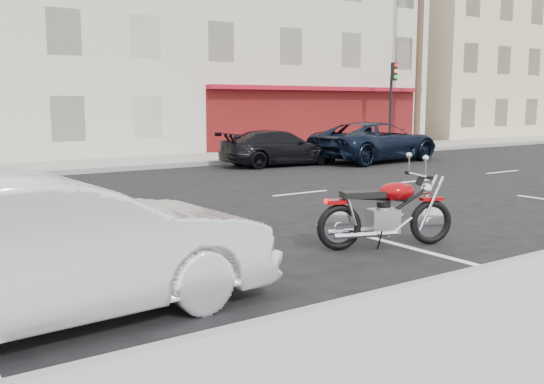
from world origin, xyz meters
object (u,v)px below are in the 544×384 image
at_px(traffic_light, 392,94).
at_px(car_far, 279,148).
at_px(suv_far, 375,142).
at_px(utility_pole, 420,47).
at_px(sedan_silver, 50,249).
at_px(motorcycle, 433,212).
at_px(fire_hydrant, 364,140).

bearing_deg(traffic_light, car_far, -161.74).
xyz_separation_m(traffic_light, suv_far, (-4.36, -3.51, -1.82)).
bearing_deg(utility_pole, traffic_light, -172.39).
bearing_deg(suv_far, sedan_silver, 119.86).
relative_size(utility_pole, motorcycle, 4.28).
bearing_deg(car_far, traffic_light, -67.19).
bearing_deg(suv_far, car_far, 72.16).
bearing_deg(traffic_light, motorcycle, -133.53).
height_order(utility_pole, sedan_silver, utility_pole).
distance_m(utility_pole, car_far, 11.38).
height_order(suv_far, car_far, suv_far).
bearing_deg(fire_hydrant, utility_pole, 1.64).
bearing_deg(motorcycle, suv_far, 69.20).
bearing_deg(car_far, motorcycle, 160.81).
xyz_separation_m(motorcycle, sedan_silver, (-5.73, -0.18, 0.25)).
relative_size(utility_pole, fire_hydrant, 12.50).
height_order(fire_hydrant, suv_far, suv_far).
distance_m(traffic_light, suv_far, 5.89).
xyz_separation_m(utility_pole, suv_far, (-6.36, -3.77, -4.00)).
relative_size(utility_pole, car_far, 2.13).
height_order(sedan_silver, suv_far, sedan_silver).
relative_size(fire_hydrant, motorcycle, 0.34).
bearing_deg(utility_pole, car_far, -163.75).
height_order(traffic_light, car_far, traffic_light).
height_order(utility_pole, car_far, utility_pole).
distance_m(suv_far, car_far, 3.91).
bearing_deg(utility_pole, motorcycle, -137.07).
distance_m(traffic_light, car_far, 8.84).
height_order(fire_hydrant, sedan_silver, sedan_silver).
bearing_deg(motorcycle, fire_hydrant, 69.82).
bearing_deg(fire_hydrant, traffic_light, -6.36).
xyz_separation_m(traffic_light, car_far, (-8.19, -2.70, -1.94)).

